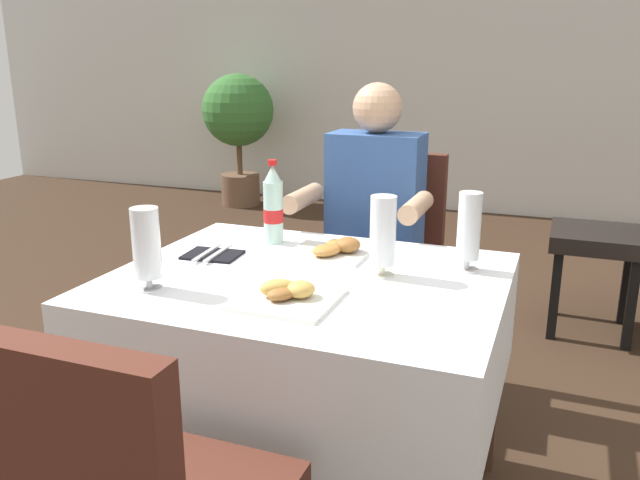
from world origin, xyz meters
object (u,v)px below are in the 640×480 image
Objects in this scene: beer_glass_middle at (383,234)px; napkin_cutlery_set at (213,254)px; beer_glass_left at (469,232)px; main_dining_table at (308,331)px; potted_plant_corner at (238,120)px; background_chair_left at (620,227)px; cola_bottle_primary at (273,207)px; seated_diner_far at (371,227)px; plate_near_camera at (287,295)px; plate_far_diner at (334,249)px; beer_glass_right at (147,247)px; chair_far_diner_seat at (384,258)px.

beer_glass_middle is 0.56m from napkin_cutlery_set.
beer_glass_left and beer_glass_middle have the same top height.
main_dining_table is 0.91× the size of potted_plant_corner.
background_chair_left is (0.52, 1.52, -0.31)m from beer_glass_left.
cola_bottle_primary is at bearing -128.90° from background_chair_left.
seated_diner_far is 1.40m from background_chair_left.
main_dining_table is 4.72× the size of beer_glass_middle.
background_chair_left reaches higher than main_dining_table.
plate_near_camera is 1.07× the size of beer_glass_middle.
seated_diner_far is 0.51m from plate_far_diner.
main_dining_table is 1.96m from background_chair_left.
plate_near_camera is 1.29× the size of napkin_cutlery_set.
potted_plant_corner reaches higher than beer_glass_middle.
beer_glass_left reaches higher than plate_far_diner.
beer_glass_right is at bearing -90.78° from napkin_cutlery_set.
cola_bottle_primary is 1.89m from background_chair_left.
cola_bottle_primary is at bearing 154.78° from beer_glass_middle.
seated_diner_far is 0.73m from napkin_cutlery_set.
beer_glass_left is at bearing -108.77° from background_chair_left.
cola_bottle_primary is (-0.65, 0.07, 0.01)m from beer_glass_left.
plate_near_camera is at bearing -82.26° from main_dining_table.
beer_glass_right reaches higher than chair_far_diner_seat.
background_chair_left reaches higher than plate_far_diner.
beer_glass_middle is 1.84m from background_chair_left.
plate_far_diner is 1.04× the size of beer_glass_middle.
seated_diner_far reaches higher than main_dining_table.
beer_glass_middle is (0.20, -0.76, 0.32)m from chair_far_diner_seat.
chair_far_diner_seat is 4.15× the size of beer_glass_left.
beer_glass_left is 1.63m from background_chair_left.
plate_near_camera reaches higher than main_dining_table.
potted_plant_corner reaches higher than chair_far_diner_seat.
main_dining_table is at bearing -90.00° from chair_far_diner_seat.
beer_glass_right is (-0.35, -1.09, 0.31)m from chair_far_diner_seat.
main_dining_table is 4.42× the size of plate_near_camera.
beer_glass_middle is at bearing 58.67° from plate_near_camera.
beer_glass_right reaches higher than main_dining_table.
background_chair_left is (1.28, 1.66, -0.20)m from napkin_cutlery_set.
chair_far_diner_seat is 4.00× the size of plate_far_diner.
beer_glass_left is (0.42, -0.62, 0.31)m from chair_far_diner_seat.
potted_plant_corner reaches higher than plate_near_camera.
cola_bottle_primary is 0.23× the size of potted_plant_corner.
potted_plant_corner reaches higher than cola_bottle_primary.
seated_diner_far is at bearing -105.04° from chair_far_diner_seat.
napkin_cutlery_set is (-0.32, -0.66, 0.04)m from seated_diner_far.
plate_near_camera is (0.03, -0.21, 0.19)m from main_dining_table.
beer_glass_right is at bearing -108.29° from seated_diner_far.
beer_glass_middle reaches higher than beer_glass_right.
napkin_cutlery_set is (-0.35, -0.77, 0.20)m from chair_far_diner_seat.
seated_diner_far reaches higher than napkin_cutlery_set.
seated_diner_far is at bearing 65.12° from cola_bottle_primary.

